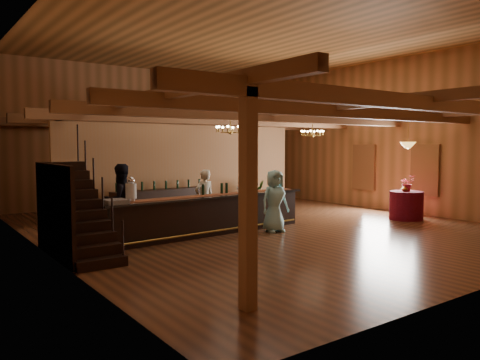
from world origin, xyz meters
TOP-DOWN VIEW (x-y plane):
  - floor at (0.00, 0.00)m, footprint 14.00×14.00m
  - ceiling at (0.00, 0.00)m, footprint 14.00×14.00m
  - wall_back at (0.00, 7.00)m, footprint 12.00×0.10m
  - wall_left at (-6.00, 0.00)m, footprint 0.10×14.00m
  - wall_right at (6.00, 0.00)m, footprint 0.10×14.00m
  - beam_grid at (0.00, 0.51)m, footprint 11.90×13.90m
  - support_posts at (0.00, -0.50)m, footprint 9.20×10.20m
  - partition_wall at (-0.50, 3.50)m, footprint 9.00×0.18m
  - window_right_front at (5.95, -1.60)m, footprint 0.12×1.05m
  - window_right_back at (5.95, 1.00)m, footprint 0.12×1.05m
  - staircase at (-5.45, -0.74)m, footprint 1.00×2.80m
  - backroom_boxes at (-0.29, 5.50)m, footprint 4.10×0.60m
  - tasting_bar at (-1.84, -0.22)m, footprint 6.32×1.26m
  - beverage_dispenser at (-4.12, -0.34)m, footprint 0.26×0.26m
  - glass_rack_tray at (-4.56, -0.47)m, footprint 0.50×0.50m
  - raffle_drum at (0.64, -0.09)m, footprint 0.34×0.24m
  - bar_bottle_0 at (-1.98, -0.11)m, footprint 0.07×0.07m
  - bar_bottle_1 at (-1.35, -0.06)m, footprint 0.07×0.07m
  - bar_bottle_2 at (-1.18, -0.05)m, footprint 0.07×0.07m
  - backbar_shelf at (-1.68, 3.10)m, footprint 3.42×0.90m
  - round_table at (4.63, -1.81)m, footprint 1.05×1.05m
  - chandelier_left at (-1.08, -0.09)m, footprint 0.80×0.80m
  - chandelier_right at (3.26, 1.10)m, footprint 0.80×0.80m
  - pendant_lamp at (4.63, -1.81)m, footprint 0.52×0.52m
  - bartender at (-1.50, 0.63)m, footprint 0.64×0.43m
  - staff_second at (-4.02, 0.63)m, footprint 1.02×0.84m
  - guest at (-0.22, -1.00)m, footprint 0.88×0.62m
  - floor_plant at (2.02, 2.65)m, footprint 0.77×0.71m
  - table_flowers at (4.77, -1.73)m, footprint 0.58×0.55m
  - table_vase at (4.58, -1.77)m, footprint 0.16×0.16m

SIDE VIEW (x-z plane):
  - floor at x=0.00m, z-range 0.00..0.00m
  - round_table at x=4.63m, z-range 0.00..0.91m
  - backbar_shelf at x=-1.68m, z-range 0.00..0.95m
  - backroom_boxes at x=-0.29m, z-range -0.02..1.08m
  - tasting_bar at x=-1.84m, z-range 0.00..1.06m
  - floor_plant at x=2.02m, z-range 0.00..1.12m
  - bartender at x=-1.50m, z-range 0.00..1.70m
  - guest at x=-0.22m, z-range 0.00..1.72m
  - staff_second at x=-4.02m, z-range 0.00..1.92m
  - staircase at x=-5.45m, z-range 0.00..2.00m
  - table_vase at x=4.58m, z-range 0.91..1.22m
  - glass_rack_tray at x=-4.56m, z-range 1.05..1.15m
  - table_flowers at x=4.77m, z-range 0.91..1.43m
  - bar_bottle_0 at x=-1.98m, z-range 1.05..1.35m
  - bar_bottle_1 at x=-1.35m, z-range 1.05..1.35m
  - bar_bottle_2 at x=-1.18m, z-range 1.05..1.35m
  - raffle_drum at x=0.64m, z-range 1.07..1.37m
  - beverage_dispenser at x=-4.12m, z-range 1.03..1.63m
  - window_right_front at x=5.95m, z-range 0.67..2.42m
  - window_right_back at x=5.95m, z-range 0.67..2.42m
  - partition_wall at x=-0.50m, z-range 0.00..3.10m
  - support_posts at x=0.00m, z-range 0.00..3.20m
  - pendant_lamp at x=4.63m, z-range 1.95..2.85m
  - wall_back at x=0.00m, z-range 0.00..5.50m
  - wall_left at x=-6.00m, z-range 0.00..5.50m
  - wall_right at x=6.00m, z-range 0.00..5.50m
  - chandelier_right at x=3.26m, z-range 2.57..3.09m
  - chandelier_left at x=-1.08m, z-range 2.59..3.10m
  - beam_grid at x=0.00m, z-range 3.05..3.44m
  - ceiling at x=0.00m, z-range 5.50..5.50m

